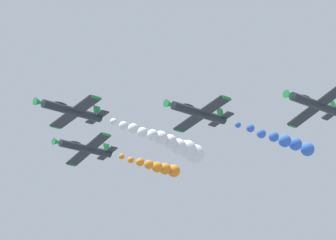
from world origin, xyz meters
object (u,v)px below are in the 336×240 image
airplane_lead (71,111)px  airplane_left_inner (198,113)px  airplane_right_inner (85,148)px  airplane_left_outer (315,104)px

airplane_lead → airplane_left_inner: bearing=-135.2°
airplane_left_inner → airplane_right_inner: airplane_left_inner is taller
airplane_lead → airplane_left_outer: size_ratio=1.00×
airplane_left_inner → airplane_left_outer: bearing=-144.0°
airplane_left_inner → airplane_left_outer: airplane_left_inner is taller
airplane_right_inner → airplane_left_outer: (-34.75, -10.28, 0.09)m
airplane_lead → airplane_left_outer: 31.25m
airplane_right_inner → airplane_left_outer: bearing=-163.5°
airplane_left_inner → airplane_left_outer: 14.79m
airplane_right_inner → airplane_left_outer: airplane_left_outer is taller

